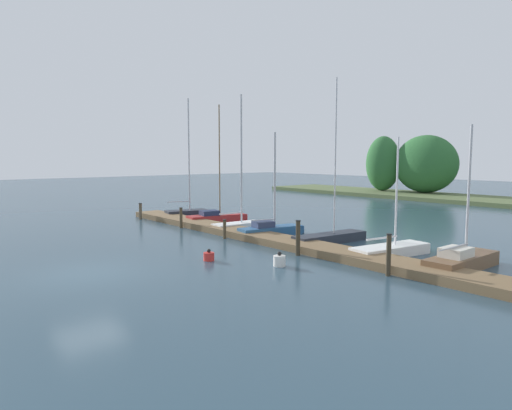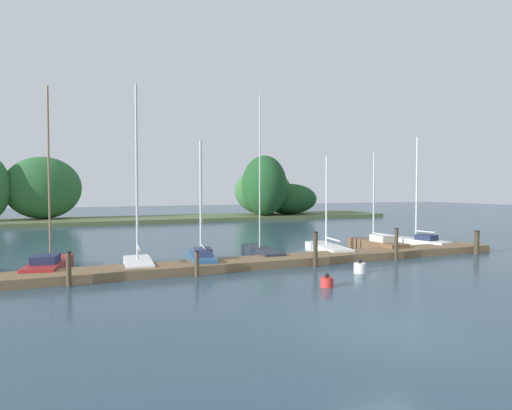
{
  "view_description": "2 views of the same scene",
  "coord_description": "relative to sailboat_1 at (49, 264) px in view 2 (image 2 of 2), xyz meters",
  "views": [
    {
      "loc": [
        16.8,
        -5.83,
        4.34
      ],
      "look_at": [
        -3.79,
        11.33,
        1.5
      ],
      "focal_mm": 31.96,
      "sensor_mm": 36.0,
      "label": 1
    },
    {
      "loc": [
        -7.19,
        -8.33,
        3.48
      ],
      "look_at": [
        1.72,
        12.48,
        2.63
      ],
      "focal_mm": 30.42,
      "sensor_mm": 36.0,
      "label": 2
    }
  ],
  "objects": [
    {
      "name": "dock_pier",
      "position": [
        8.05,
        -2.13,
        -0.18
      ],
      "size": [
        28.18,
        1.8,
        0.35
      ],
      "color": "brown",
      "rests_on": "ground"
    },
    {
      "name": "far_shore",
      "position": [
        12.13,
        27.28,
        2.37
      ],
      "size": [
        56.73,
        8.84,
        7.25
      ],
      "color": "#56663D",
      "rests_on": "ground"
    },
    {
      "name": "mooring_piling_4",
      "position": [
        15.44,
        -3.22,
        0.43
      ],
      "size": [
        0.2,
        0.2,
        1.56
      ],
      "color": "#3D3323",
      "rests_on": "ground"
    },
    {
      "name": "mooring_piling_5",
      "position": [
        20.65,
        -3.42,
        0.28
      ],
      "size": [
        0.31,
        0.31,
        1.26
      ],
      "color": "#3D3323",
      "rests_on": "ground"
    },
    {
      "name": "channel_buoy_0",
      "position": [
        9.16,
        -6.86,
        -0.17
      ],
      "size": [
        0.45,
        0.45,
        0.5
      ],
      "color": "red",
      "rests_on": "ground"
    },
    {
      "name": "mooring_piling_3",
      "position": [
        10.84,
        -3.27,
        0.43
      ],
      "size": [
        0.23,
        0.23,
        1.57
      ],
      "color": "#3D3323",
      "rests_on": "ground"
    },
    {
      "name": "sailboat_4",
      "position": [
        9.74,
        0.31,
        -0.05
      ],
      "size": [
        1.43,
        4.55,
        8.25
      ],
      "rotation": [
        0.0,
        0.0,
        1.47
      ],
      "color": "#232833",
      "rests_on": "ground"
    },
    {
      "name": "sailboat_5",
      "position": [
        13.52,
        -0.01,
        -0.09
      ],
      "size": [
        1.76,
        4.24,
        5.2
      ],
      "rotation": [
        0.0,
        0.0,
        1.42
      ],
      "color": "white",
      "rests_on": "ground"
    },
    {
      "name": "channel_buoy_1",
      "position": [
        11.77,
        -5.24,
        -0.13
      ],
      "size": [
        0.48,
        0.48,
        0.59
      ],
      "color": "white",
      "rests_on": "ground"
    },
    {
      "name": "sailboat_7",
      "position": [
        19.83,
        -0.08,
        -0.0
      ],
      "size": [
        1.65,
        3.9,
        6.54
      ],
      "rotation": [
        0.0,
        0.0,
        1.75
      ],
      "color": "white",
      "rests_on": "ground"
    },
    {
      "name": "mooring_piling_2",
      "position": [
        5.4,
        -3.32,
        0.16
      ],
      "size": [
        0.19,
        0.19,
        1.03
      ],
      "color": "#4C3D28",
      "rests_on": "ground"
    },
    {
      "name": "mooring_piling_1",
      "position": [
        0.76,
        -3.24,
        0.28
      ],
      "size": [
        0.2,
        0.2,
        1.26
      ],
      "color": "#4C3D28",
      "rests_on": "ground"
    },
    {
      "name": "sailboat_6",
      "position": [
        16.69,
        -0.08,
        0.01
      ],
      "size": [
        1.19,
        4.22,
        5.57
      ],
      "rotation": [
        0.0,
        0.0,
        1.57
      ],
      "color": "brown",
      "rests_on": "ground"
    },
    {
      "name": "sailboat_2",
      "position": [
        3.48,
        -0.77,
        0.06
      ],
      "size": [
        1.37,
        3.45,
        7.97
      ],
      "rotation": [
        0.0,
        0.0,
        1.49
      ],
      "color": "white",
      "rests_on": "ground"
    },
    {
      "name": "sailboat_3",
      "position": [
        6.32,
        -0.76,
        0.03
      ],
      "size": [
        1.62,
        3.99,
        5.67
      ],
      "rotation": [
        0.0,
        0.0,
        1.4
      ],
      "color": "#285684",
      "rests_on": "ground"
    },
    {
      "name": "sailboat_1",
      "position": [
        0.0,
        0.0,
        0.0
      ],
      "size": [
        1.93,
        4.22,
        7.75
      ],
      "rotation": [
        0.0,
        0.0,
        1.38
      ],
      "color": "maroon",
      "rests_on": "ground"
    },
    {
      "name": "ground",
      "position": [
        8.05,
        -11.53,
        -0.36
      ],
      "size": [
        160.0,
        160.0,
        0.0
      ],
      "primitive_type": "plane",
      "color": "#2D4756"
    }
  ]
}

